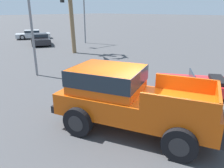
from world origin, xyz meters
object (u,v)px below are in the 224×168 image
object	(u,v)px
red_convertible_car	(201,86)
parked_car_silver	(33,34)
parked_car_dark	(40,39)
traffic_light_main	(75,8)
orange_pickup_truck	(126,96)

from	to	relation	value
red_convertible_car	parked_car_silver	world-z (taller)	parked_car_silver
parked_car_dark	traffic_light_main	bearing A→B (deg)	160.86
parked_car_dark	traffic_light_main	world-z (taller)	traffic_light_main
orange_pickup_truck	traffic_light_main	distance (m)	19.03
traffic_light_main	red_convertible_car	bearing A→B (deg)	69.31
parked_car_silver	traffic_light_main	world-z (taller)	traffic_light_main
red_convertible_car	orange_pickup_truck	bearing A→B (deg)	141.50
orange_pickup_truck	parked_car_dark	bearing A→B (deg)	48.23
parked_car_silver	traffic_light_main	distance (m)	8.83
orange_pickup_truck	traffic_light_main	size ratio (longest dim) A/B	0.98
orange_pickup_truck	red_convertible_car	distance (m)	4.78
red_convertible_car	parked_car_dark	world-z (taller)	parked_car_dark
parked_car_dark	parked_car_silver	bearing A→B (deg)	-83.83
parked_car_dark	traffic_light_main	distance (m)	5.20
orange_pickup_truck	parked_car_silver	xyz separation A→B (m)	(10.04, 23.60, -0.54)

